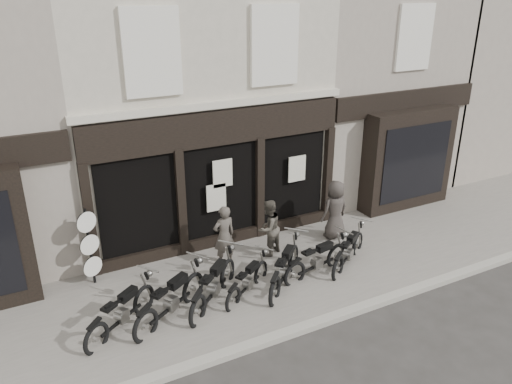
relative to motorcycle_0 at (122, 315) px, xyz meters
name	(u,v)px	position (x,y,z in m)	size (l,w,h in m)	color
ground_plane	(273,300)	(3.37, -0.50, -0.41)	(90.00, 90.00, 0.00)	#2D2B28
pavement	(256,280)	(3.37, 0.40, -0.35)	(30.00, 4.20, 0.12)	slate
kerb	(302,328)	(3.37, -1.75, -0.35)	(30.00, 0.25, 0.13)	gray
central_building	(179,84)	(3.37, 5.45, 3.67)	(7.30, 6.22, 8.34)	beige
neighbour_right	(350,71)	(9.72, 5.40, 3.63)	(5.60, 6.73, 8.34)	gray
filler_right	(504,55)	(17.87, 5.50, 3.69)	(11.00, 6.00, 8.20)	gray
motorcycle_0	(122,315)	(0.00, 0.00, 0.00)	(1.88, 1.50, 1.04)	black
motorcycle_1	(171,302)	(1.05, -0.10, 0.04)	(2.10, 1.53, 1.13)	black
motorcycle_2	(214,288)	(2.09, 0.00, 0.03)	(1.90, 1.78, 1.12)	black
motorcycle_3	(248,283)	(2.93, -0.06, -0.05)	(1.68, 1.26, 0.91)	black
motorcycle_4	(285,271)	(3.90, -0.10, 0.03)	(1.85, 1.77, 1.10)	black
motorcycle_5	(317,262)	(4.86, -0.07, 0.00)	(2.13, 0.72, 1.03)	black
motorcycle_6	(348,253)	(5.84, -0.05, -0.01)	(1.89, 1.38, 1.02)	black
man_left	(224,236)	(2.96, 1.37, 0.52)	(0.59, 0.39, 1.63)	#47413A
man_centre	(268,228)	(4.21, 1.31, 0.48)	(0.75, 0.59, 1.55)	#464139
man_right	(335,210)	(6.36, 1.32, 0.56)	(0.83, 0.54, 1.71)	#37322E
advert_sign_post	(91,250)	(-0.21, 1.99, 0.60)	(0.48, 0.33, 2.08)	black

